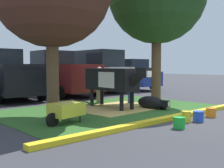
# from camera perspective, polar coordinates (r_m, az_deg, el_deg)

# --- Properties ---
(ground_plane) EXTENTS (80.00, 80.00, 0.00)m
(ground_plane) POSITION_cam_1_polar(r_m,az_deg,el_deg) (9.02, 11.41, -6.46)
(ground_plane) COLOR #38383D
(grass_island) EXTENTS (7.82, 4.97, 0.02)m
(grass_island) POSITION_cam_1_polar(r_m,az_deg,el_deg) (10.21, -0.26, -5.14)
(grass_island) COLOR #2D5B23
(grass_island) RESTS_ON ground
(curb_yellow) EXTENTS (9.02, 0.24, 0.12)m
(curb_yellow) POSITION_cam_1_polar(r_m,az_deg,el_deg) (8.47, 11.89, -6.72)
(curb_yellow) COLOR yellow
(curb_yellow) RESTS_ON ground
(hay_bedding) EXTENTS (3.30, 2.53, 0.04)m
(hay_bedding) POSITION_cam_1_polar(r_m,az_deg,el_deg) (10.41, 1.12, -4.89)
(hay_bedding) COLOR tan
(hay_bedding) RESTS_ON ground
(cow_holstein) EXTENTS (0.80, 3.14, 1.52)m
(cow_holstein) POSITION_cam_1_polar(r_m,az_deg,el_deg) (10.27, 0.17, 0.85)
(cow_holstein) COLOR black
(cow_holstein) RESTS_ON ground
(calf_lying) EXTENTS (0.59, 1.32, 0.48)m
(calf_lying) POSITION_cam_1_polar(r_m,az_deg,el_deg) (10.33, 8.05, -3.79)
(calf_lying) COLOR black
(calf_lying) RESTS_ON ground
(person_handler) EXTENTS (0.53, 0.34, 1.54)m
(person_handler) POSITION_cam_1_polar(r_m,az_deg,el_deg) (11.84, -2.59, 0.03)
(person_handler) COLOR #9E7F5B
(person_handler) RESTS_ON ground
(person_visitor_near) EXTENTS (0.34, 0.52, 1.55)m
(person_visitor_near) POSITION_cam_1_polar(r_m,az_deg,el_deg) (11.65, 3.89, -0.02)
(person_visitor_near) COLOR #23478C
(person_visitor_near) RESTS_ON ground
(wheelbarrow) EXTENTS (1.62, 0.78, 0.63)m
(wheelbarrow) POSITION_cam_1_polar(r_m,az_deg,el_deg) (7.75, -9.35, -5.20)
(wheelbarrow) COLOR gold
(wheelbarrow) RESTS_ON ground
(bucket_green) EXTENTS (0.32, 0.32, 0.29)m
(bucket_green) POSITION_cam_1_polar(r_m,az_deg,el_deg) (7.35, 13.48, -7.58)
(bucket_green) COLOR green
(bucket_green) RESTS_ON ground
(bucket_yellow) EXTENTS (0.28, 0.28, 0.32)m
(bucket_yellow) POSITION_cam_1_polar(r_m,az_deg,el_deg) (8.18, 14.83, -6.37)
(bucket_yellow) COLOR yellow
(bucket_yellow) RESTS_ON ground
(bucket_blue) EXTENTS (0.32, 0.32, 0.30)m
(bucket_blue) POSITION_cam_1_polar(r_m,az_deg,el_deg) (8.36, 17.14, -6.25)
(bucket_blue) COLOR blue
(bucket_blue) RESTS_ON ground
(bucket_orange) EXTENTS (0.33, 0.33, 0.28)m
(bucket_orange) POSITION_cam_1_polar(r_m,az_deg,el_deg) (9.25, 19.46, -5.41)
(bucket_orange) COLOR orange
(bucket_orange) RESTS_ON ground
(pickup_truck_black) EXTENTS (2.40, 5.48, 2.42)m
(pickup_truck_black) POSITION_cam_1_polar(r_m,az_deg,el_deg) (14.52, -20.93, 1.62)
(pickup_truck_black) COLOR black
(pickup_truck_black) RESTS_ON ground
(pickup_truck_maroon) EXTENTS (2.40, 5.48, 2.42)m
(pickup_truck_maroon) POSITION_cam_1_polar(r_m,az_deg,el_deg) (15.50, -10.54, 1.91)
(pickup_truck_maroon) COLOR maroon
(pickup_truck_maroon) RESTS_ON ground
(suv_dark_grey) EXTENTS (2.27, 4.68, 2.52)m
(suv_dark_grey) POSITION_cam_1_polar(r_m,az_deg,el_deg) (17.27, -3.03, 2.66)
(suv_dark_grey) COLOR silver
(suv_dark_grey) RESTS_ON ground
(sedan_blue) EXTENTS (2.17, 4.47, 2.02)m
(sedan_blue) POSITION_cam_1_polar(r_m,az_deg,el_deg) (18.82, 3.41, 1.88)
(sedan_blue) COLOR navy
(sedan_blue) RESTS_ON ground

